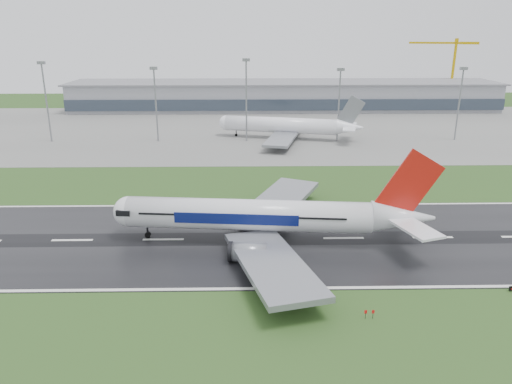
{
  "coord_description": "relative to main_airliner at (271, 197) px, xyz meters",
  "views": [
    {
      "loc": [
        -21.34,
        -98.56,
        44.14
      ],
      "look_at": [
        -19.25,
        12.0,
        7.0
      ],
      "focal_mm": 34.05,
      "sensor_mm": 36.0,
      "label": 1
    }
  ],
  "objects": [
    {
      "name": "terminal",
      "position": [
        16.35,
        186.33,
        -2.78
      ],
      "size": [
        240.0,
        36.0,
        15.0
      ],
      "primitive_type": "cube",
      "color": "gray",
      "rests_on": "ground"
    },
    {
      "name": "runway",
      "position": [
        16.35,
        1.33,
        -10.23
      ],
      "size": [
        400.0,
        45.0,
        0.1
      ],
      "primitive_type": "cube",
      "color": "black",
      "rests_on": "ground"
    },
    {
      "name": "tower_crane",
      "position": [
        119.69,
        201.33,
        9.46
      ],
      "size": [
        38.52,
        13.55,
        39.49
      ],
      "primitive_type": null,
      "rotation": [
        0.0,
        0.0,
        -0.29
      ],
      "color": "#CC9C05",
      "rests_on": "ground"
    },
    {
      "name": "parked_airliner",
      "position": [
        11.67,
        105.14,
        -1.07
      ],
      "size": [
        74.61,
        71.5,
        18.26
      ],
      "primitive_type": null,
      "rotation": [
        0.0,
        0.0,
        -0.25
      ],
      "color": "white",
      "rests_on": "apron"
    },
    {
      "name": "floodmast_3",
      "position": [
        32.65,
        101.33,
        3.88
      ],
      "size": [
        0.64,
        0.64,
        28.32
      ],
      "primitive_type": "cylinder",
      "color": "gray",
      "rests_on": "ground"
    },
    {
      "name": "main_airliner",
      "position": [
        0.0,
        0.0,
        0.0
      ],
      "size": [
        74.98,
        72.02,
        20.37
      ],
      "primitive_type": null,
      "rotation": [
        0.0,
        0.0,
        -0.1
      ],
      "color": "silver",
      "rests_on": "runway"
    },
    {
      "name": "floodmast_0",
      "position": [
        -85.88,
        101.33,
        5.25
      ],
      "size": [
        0.64,
        0.64,
        31.07
      ],
      "primitive_type": "cylinder",
      "color": "gray",
      "rests_on": "ground"
    },
    {
      "name": "floodmast_1",
      "position": [
        -41.91,
        101.33,
        4.18
      ],
      "size": [
        0.64,
        0.64,
        28.93
      ],
      "primitive_type": "cylinder",
      "color": "gray",
      "rests_on": "ground"
    },
    {
      "name": "floodmast_2",
      "position": [
        -5.17,
        101.33,
        5.76
      ],
      "size": [
        0.64,
        0.64,
        32.08
      ],
      "primitive_type": "cylinder",
      "color": "gray",
      "rests_on": "ground"
    },
    {
      "name": "floodmast_4",
      "position": [
        82.2,
        101.33,
        4.04
      ],
      "size": [
        0.64,
        0.64,
        28.64
      ],
      "primitive_type": "cylinder",
      "color": "gray",
      "rests_on": "ground"
    },
    {
      "name": "apron",
      "position": [
        16.35,
        126.33,
        -10.24
      ],
      "size": [
        400.0,
        130.0,
        0.08
      ],
      "primitive_type": "cube",
      "color": "slate",
      "rests_on": "ground"
    },
    {
      "name": "ground",
      "position": [
        16.35,
        1.33,
        -10.28
      ],
      "size": [
        520.0,
        520.0,
        0.0
      ],
      "primitive_type": "plane",
      "color": "#234318",
      "rests_on": "ground"
    }
  ]
}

